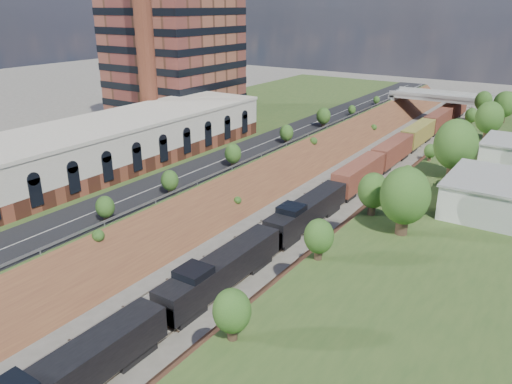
# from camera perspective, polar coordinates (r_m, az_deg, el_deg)

# --- Properties ---
(platform_left) EXTENTS (44.00, 180.00, 5.00)m
(platform_left) POSITION_cam_1_polar(r_m,az_deg,el_deg) (97.96, -8.79, 5.13)
(platform_left) COLOR #365322
(platform_left) RESTS_ON ground
(embankment_left) EXTENTS (10.00, 180.00, 10.00)m
(embankment_left) POSITION_cam_1_polar(r_m,az_deg,el_deg) (86.03, 2.29, 1.42)
(embankment_left) COLOR brown
(embankment_left) RESTS_ON ground
(embankment_right) EXTENTS (10.00, 180.00, 10.00)m
(embankment_right) POSITION_cam_1_polar(r_m,az_deg,el_deg) (77.71, 16.28, -1.59)
(embankment_right) COLOR brown
(embankment_right) RESTS_ON ground
(rail_left_track) EXTENTS (1.58, 180.00, 0.18)m
(rail_left_track) POSITION_cam_1_polar(r_m,az_deg,el_deg) (82.23, 7.29, 0.40)
(rail_left_track) COLOR gray
(rail_left_track) RESTS_ON ground
(rail_right_track) EXTENTS (1.58, 180.00, 0.18)m
(rail_right_track) POSITION_cam_1_polar(r_m,az_deg,el_deg) (80.25, 10.61, -0.31)
(rail_right_track) COLOR gray
(rail_right_track) RESTS_ON ground
(road) EXTENTS (8.00, 180.00, 0.10)m
(road) POSITION_cam_1_polar(r_m,az_deg,el_deg) (86.82, -0.21, 5.11)
(road) COLOR black
(road) RESTS_ON platform_left
(guardrail) EXTENTS (0.10, 171.00, 0.70)m
(guardrail) POSITION_cam_1_polar(r_m,az_deg,el_deg) (84.40, 2.04, 4.99)
(guardrail) COLOR #99999E
(guardrail) RESTS_ON platform_left
(commercial_building) EXTENTS (14.30, 62.30, 7.00)m
(commercial_building) POSITION_cam_1_polar(r_m,az_deg,el_deg) (78.29, -17.07, 5.08)
(commercial_building) COLOR brown
(commercial_building) RESTS_ON platform_left
(smokestack) EXTENTS (3.20, 3.20, 40.00)m
(smokestack) POSITION_cam_1_polar(r_m,az_deg,el_deg) (93.76, -12.72, 18.16)
(smokestack) COLOR brown
(smokestack) RESTS_ON platform_left
(overpass) EXTENTS (24.50, 8.30, 7.40)m
(overpass) POSITION_cam_1_polar(r_m,az_deg,el_deg) (137.16, 20.27, 9.59)
(overpass) COLOR gray
(overpass) RESTS_ON ground
(white_building_near) EXTENTS (9.00, 12.00, 4.00)m
(white_building_near) POSITION_cam_1_polar(r_m,az_deg,el_deg) (65.58, 25.06, -0.35)
(white_building_near) COLOR silver
(white_building_near) RESTS_ON platform_right
(white_building_far) EXTENTS (8.00, 10.00, 3.60)m
(white_building_far) POSITION_cam_1_polar(r_m,az_deg,el_deg) (86.65, 27.20, 3.96)
(white_building_far) COLOR silver
(white_building_far) RESTS_ON platform_right
(tree_right_large) EXTENTS (5.25, 5.25, 7.61)m
(tree_right_large) POSITION_cam_1_polar(r_m,az_deg,el_deg) (54.86, 16.67, -0.46)
(tree_right_large) COLOR #473323
(tree_right_large) RESTS_ON platform_right
(tree_left_crest) EXTENTS (2.45, 2.45, 3.55)m
(tree_left_crest) POSITION_cam_1_polar(r_m,az_deg,el_deg) (56.17, -20.15, -2.96)
(tree_left_crest) COLOR #473323
(tree_left_crest) RESTS_ON platform_left
(freight_train) EXTENTS (3.01, 137.31, 4.55)m
(freight_train) POSITION_cam_1_polar(r_m,az_deg,el_deg) (88.23, 13.29, 3.12)
(freight_train) COLOR black
(freight_train) RESTS_ON ground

